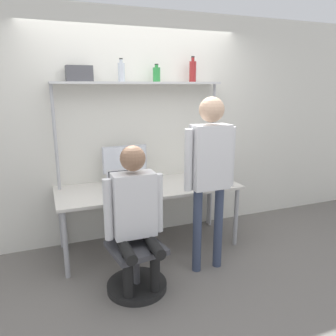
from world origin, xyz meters
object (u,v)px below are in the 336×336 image
object	(u,v)px
monitor	(125,162)
bottle_red	(193,71)
office_chair	(135,260)
bottle_green	(157,74)
cell_phone	(154,191)
storage_box	(79,74)
person_standing	(210,163)
laptop	(125,187)
bottle_clear	(121,72)
person_seated	(135,209)

from	to	relation	value
monitor	bottle_red	world-z (taller)	bottle_red
office_chair	bottle_green	bearing A→B (deg)	59.71
cell_phone	storage_box	bearing A→B (deg)	144.02
person_standing	storage_box	bearing A→B (deg)	138.49
person_standing	bottle_red	size ratio (longest dim) A/B	6.04
laptop	storage_box	distance (m)	1.28
monitor	bottle_clear	distance (m)	1.01
person_seated	bottle_red	xyz separation A→B (m)	(1.03, 1.04, 1.22)
monitor	storage_box	xyz separation A→B (m)	(-0.46, -0.01, 0.99)
monitor	storage_box	bearing A→B (deg)	-179.38
monitor	office_chair	bearing A→B (deg)	-100.16
person_standing	storage_box	world-z (taller)	storage_box
person_seated	storage_box	distance (m)	1.60
person_seated	storage_box	bearing A→B (deg)	105.49
monitor	person_standing	xyz separation A→B (m)	(0.61, -0.95, 0.14)
office_chair	bottle_green	world-z (taller)	bottle_green
person_seated	bottle_green	bearing A→B (deg)	61.09
laptop	office_chair	distance (m)	0.80
laptop	bottle_green	bearing A→B (deg)	38.28
cell_phone	office_chair	size ratio (longest dim) A/B	0.17
monitor	person_standing	size ratio (longest dim) A/B	0.30
cell_phone	bottle_green	size ratio (longest dim) A/B	0.76
bottle_clear	storage_box	xyz separation A→B (m)	(-0.45, 0.00, -0.02)
monitor	laptop	size ratio (longest dim) A/B	1.47
bottle_red	bottle_clear	size ratio (longest dim) A/B	1.18
cell_phone	office_chair	xyz separation A→B (m)	(-0.37, -0.52, -0.47)
bottle_clear	storage_box	distance (m)	0.45
office_chair	person_seated	size ratio (longest dim) A/B	0.66
office_chair	person_seated	bearing A→B (deg)	-82.62
laptop	bottle_green	distance (m)	1.34
laptop	person_standing	xyz separation A→B (m)	(0.72, -0.55, 0.32)
monitor	person_seated	world-z (taller)	person_seated
laptop	monitor	bearing A→B (deg)	75.18
person_standing	monitor	bearing A→B (deg)	122.62
person_seated	person_standing	size ratio (longest dim) A/B	0.77
person_standing	storage_box	size ratio (longest dim) A/B	6.54
person_standing	bottle_clear	distance (m)	1.43
monitor	laptop	bearing A→B (deg)	-104.82
bottle_green	storage_box	bearing A→B (deg)	180.00
laptop	person_seated	distance (m)	0.64
bottle_clear	bottle_green	bearing A→B (deg)	-0.00
laptop	bottle_clear	distance (m)	1.26
monitor	bottle_green	world-z (taller)	bottle_green
person_seated	person_standing	world-z (taller)	person_standing
monitor	office_chair	world-z (taller)	monitor
office_chair	person_standing	distance (m)	1.17
monitor	person_standing	distance (m)	1.14
monitor	person_seated	distance (m)	1.07
person_seated	bottle_green	world-z (taller)	bottle_green
office_chair	person_seated	world-z (taller)	person_seated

